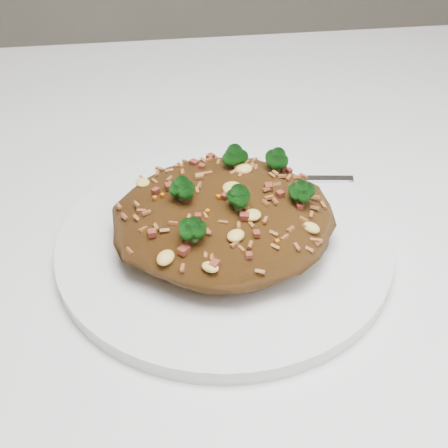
{
  "coord_description": "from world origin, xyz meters",
  "views": [
    {
      "loc": [
        -0.08,
        -0.48,
        1.12
      ],
      "look_at": [
        -0.02,
        -0.07,
        0.78
      ],
      "focal_mm": 50.0,
      "sensor_mm": 36.0,
      "label": 1
    }
  ],
  "objects": [
    {
      "name": "dining_table",
      "position": [
        0.0,
        0.0,
        0.66
      ],
      "size": [
        1.2,
        0.8,
        0.75
      ],
      "color": "white",
      "rests_on": "ground"
    },
    {
      "name": "plate",
      "position": [
        -0.02,
        -0.07,
        0.76
      ],
      "size": [
        0.29,
        0.29,
        0.01
      ],
      "primitive_type": "cylinder",
      "color": "white",
      "rests_on": "dining_table"
    },
    {
      "name": "fried_rice",
      "position": [
        -0.02,
        -0.07,
        0.79
      ],
      "size": [
        0.19,
        0.17,
        0.07
      ],
      "color": "brown",
      "rests_on": "plate"
    },
    {
      "name": "fork",
      "position": [
        0.04,
        0.01,
        0.77
      ],
      "size": [
        0.16,
        0.04,
        0.0
      ],
      "rotation": [
        0.0,
        0.0,
        -0.14
      ],
      "color": "silver",
      "rests_on": "plate"
    }
  ]
}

